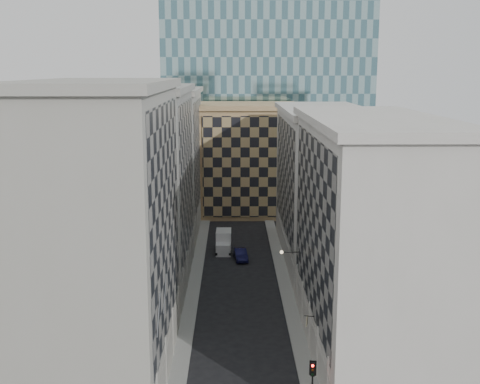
{
  "coord_description": "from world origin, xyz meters",
  "views": [
    {
      "loc": [
        -0.83,
        -34.7,
        24.5
      ],
      "look_at": [
        -0.18,
        14.13,
        14.5
      ],
      "focal_mm": 45.0,
      "sensor_mm": 36.0,
      "label": 1
    }
  ],
  "objects": [
    {
      "name": "traffic_light",
      "position": [
        4.88,
        4.57,
        3.01
      ],
      "size": [
        0.5,
        0.46,
        3.99
      ],
      "rotation": [
        0.0,
        0.0,
        -0.19
      ],
      "color": "black",
      "rests_on": "sidewalk_east"
    },
    {
      "name": "bldg_left_a",
      "position": [
        -10.88,
        11.0,
        11.82
      ],
      "size": [
        10.8,
        22.8,
        23.7
      ],
      "color": "#9E9A8E",
      "rests_on": "ground"
    },
    {
      "name": "bldg_right_a",
      "position": [
        10.88,
        15.0,
        10.32
      ],
      "size": [
        10.8,
        26.8,
        20.7
      ],
      "color": "beige",
      "rests_on": "ground"
    },
    {
      "name": "flagpoles_left",
      "position": [
        -5.9,
        6.0,
        8.0
      ],
      "size": [
        0.1,
        6.33,
        2.33
      ],
      "color": "gray",
      "rests_on": "ground"
    },
    {
      "name": "bldg_left_c",
      "position": [
        -10.88,
        55.0,
        10.83
      ],
      "size": [
        10.8,
        22.8,
        21.7
      ],
      "color": "#9E9A8E",
      "rests_on": "ground"
    },
    {
      "name": "bldg_left_b",
      "position": [
        -10.88,
        33.0,
        11.32
      ],
      "size": [
        10.8,
        22.8,
        22.7
      ],
      "color": "gray",
      "rests_on": "ground"
    },
    {
      "name": "church_tower",
      "position": [
        0.0,
        82.0,
        26.95
      ],
      "size": [
        7.2,
        7.2,
        51.5
      ],
      "color": "#312A26",
      "rests_on": "ground"
    },
    {
      "name": "bracket_lamp",
      "position": [
        4.38,
        24.0,
        6.2
      ],
      "size": [
        1.98,
        0.36,
        0.36
      ],
      "color": "black",
      "rests_on": "ground"
    },
    {
      "name": "dark_car",
      "position": [
        0.23,
        40.67,
        0.73
      ],
      "size": [
        2.06,
        4.58,
        1.46
      ],
      "primitive_type": "imported",
      "rotation": [
        0.0,
        0.0,
        0.12
      ],
      "color": "#0E0E33",
      "rests_on": "ground"
    },
    {
      "name": "bldg_right_b",
      "position": [
        10.89,
        42.0,
        9.85
      ],
      "size": [
        10.8,
        28.8,
        19.7
      ],
      "color": "beige",
      "rests_on": "ground"
    },
    {
      "name": "shop_sign",
      "position": [
        5.42,
        12.36,
        3.83
      ],
      "size": [
        0.85,
        0.74,
        0.83
      ],
      "rotation": [
        0.0,
        0.0,
        -0.25
      ],
      "color": "black",
      "rests_on": "ground"
    },
    {
      "name": "box_truck",
      "position": [
        -2.03,
        44.49,
        1.21
      ],
      "size": [
        2.12,
        5.08,
        2.77
      ],
      "rotation": [
        0.0,
        0.0,
        -0.01
      ],
      "color": "silver",
      "rests_on": "ground"
    },
    {
      "name": "sidewalk_west",
      "position": [
        -5.25,
        30.0,
        0.07
      ],
      "size": [
        1.5,
        100.0,
        0.15
      ],
      "primitive_type": "cube",
      "color": "gray",
      "rests_on": "ground"
    },
    {
      "name": "sidewalk_east",
      "position": [
        5.25,
        30.0,
        0.07
      ],
      "size": [
        1.5,
        100.0,
        0.15
      ],
      "primitive_type": "cube",
      "color": "gray",
      "rests_on": "ground"
    },
    {
      "name": "tan_block",
      "position": [
        2.0,
        67.9,
        9.44
      ],
      "size": [
        16.8,
        14.8,
        18.8
      ],
      "color": "tan",
      "rests_on": "ground"
    }
  ]
}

